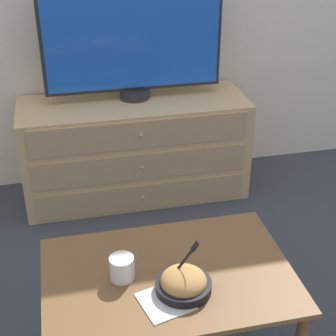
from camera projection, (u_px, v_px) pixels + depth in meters
ground_plane at (144, 170)px, 3.51m from camera, size 12.00×12.00×0.00m
dresser at (135, 149)px, 3.11m from camera, size 1.33×0.49×0.61m
tv at (133, 38)px, 2.85m from camera, size 1.02×0.18×0.69m
coffee_table at (168, 288)px, 1.89m from camera, size 0.90×0.61×0.49m
takeout_bowl at (184, 283)px, 1.77m from camera, size 0.20×0.20×0.18m
drink_cup at (122, 269)px, 1.82m from camera, size 0.09×0.09×0.09m
napkin at (165, 301)px, 1.73m from camera, size 0.20×0.20×0.00m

